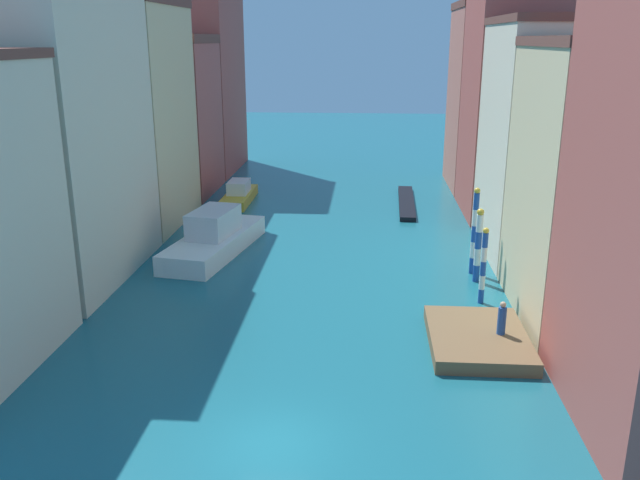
{
  "coord_description": "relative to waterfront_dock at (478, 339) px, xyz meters",
  "views": [
    {
      "loc": [
        2.93,
        -18.62,
        12.8
      ],
      "look_at": [
        0.24,
        18.19,
        1.5
      ],
      "focal_mm": 36.96,
      "sensor_mm": 36.0,
      "label": 1
    }
  ],
  "objects": [
    {
      "name": "ground_plane",
      "position": [
        -7.88,
        16.55,
        -0.3
      ],
      "size": [
        154.0,
        154.0,
        0.0
      ],
      "primitive_type": "plane",
      "color": "#196070"
    },
    {
      "name": "building_left_1",
      "position": [
        -21.36,
        7.42,
        7.75
      ],
      "size": [
        6.53,
        12.16,
        16.08
      ],
      "color": "beige",
      "rests_on": "ground"
    },
    {
      "name": "building_left_2",
      "position": [
        -21.36,
        18.68,
        7.47
      ],
      "size": [
        6.53,
        10.39,
        15.52
      ],
      "color": "beige",
      "rests_on": "ground"
    },
    {
      "name": "building_left_3",
      "position": [
        -21.36,
        28.52,
        6.3
      ],
      "size": [
        6.53,
        8.93,
        13.17
      ],
      "color": "#B25147",
      "rests_on": "ground"
    },
    {
      "name": "building_left_4",
      "position": [
        -21.36,
        38.96,
        10.79
      ],
      "size": [
        6.53,
        11.8,
        22.14
      ],
      "color": "#B25147",
      "rests_on": "ground"
    },
    {
      "name": "building_right_1",
      "position": [
        5.6,
        3.84,
        6.18
      ],
      "size": [
        6.53,
        9.46,
        12.93
      ],
      "color": "beige",
      "rests_on": "ground"
    },
    {
      "name": "building_right_2",
      "position": [
        5.6,
        13.53,
        6.74
      ],
      "size": [
        6.53,
        9.88,
        14.07
      ],
      "color": "beige",
      "rests_on": "ground"
    },
    {
      "name": "building_right_3",
      "position": [
        5.6,
        23.53,
        9.43
      ],
      "size": [
        6.53,
        9.35,
        19.45
      ],
      "color": "#B25147",
      "rests_on": "ground"
    },
    {
      "name": "building_right_4",
      "position": [
        5.6,
        33.01,
        7.64
      ],
      "size": [
        6.53,
        9.43,
        15.85
      ],
      "color": "#C6705B",
      "rests_on": "ground"
    },
    {
      "name": "waterfront_dock",
      "position": [
        0.0,
        0.0,
        0.0
      ],
      "size": [
        4.19,
        5.76,
        0.6
      ],
      "color": "brown",
      "rests_on": "ground"
    },
    {
      "name": "person_on_dock",
      "position": [
        0.95,
        -0.07,
        0.99
      ],
      "size": [
        0.36,
        0.36,
        1.49
      ],
      "color": "#234C93",
      "rests_on": "waterfront_dock"
    },
    {
      "name": "mooring_pole_0",
      "position": [
        0.91,
        4.88,
        1.73
      ],
      "size": [
        0.31,
        0.31,
        3.96
      ],
      "color": "#1E479E",
      "rests_on": "ground"
    },
    {
      "name": "mooring_pole_1",
      "position": [
        1.13,
        7.99,
        1.83
      ],
      "size": [
        0.39,
        0.39,
        4.14
      ],
      "color": "#1E479E",
      "rests_on": "ground"
    },
    {
      "name": "mooring_pole_2",
      "position": [
        1.1,
        9.31,
        2.25
      ],
      "size": [
        0.34,
        0.34,
        4.98
      ],
      "color": "#1E479E",
      "rests_on": "ground"
    },
    {
      "name": "vaporetto_white",
      "position": [
        -14.35,
        11.98,
        0.66
      ],
      "size": [
        4.87,
        10.37,
        2.77
      ],
      "color": "white",
      "rests_on": "ground"
    },
    {
      "name": "gondola_black",
      "position": [
        -1.75,
        25.39,
        -0.12
      ],
      "size": [
        1.51,
        10.77,
        0.35
      ],
      "color": "black",
      "rests_on": "ground"
    },
    {
      "name": "motorboat_0",
      "position": [
        -15.39,
        25.32,
        0.33
      ],
      "size": [
        2.01,
        6.76,
        1.77
      ],
      "color": "gold",
      "rests_on": "ground"
    }
  ]
}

